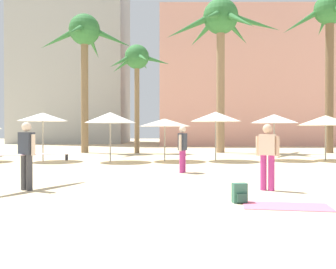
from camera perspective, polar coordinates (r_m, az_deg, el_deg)
name	(u,v)px	position (r m, az deg, el deg)	size (l,w,h in m)	color
ground	(167,235)	(5.55, -0.22, -15.48)	(120.00, 120.00, 0.00)	beige
hotel_pink	(250,81)	(40.60, 12.78, 8.15)	(19.34, 9.89, 13.65)	#DB9989
palm_tree_far_left	(330,25)	(27.82, 24.11, 15.39)	(6.42, 6.52, 10.76)	brown
palm_tree_left	(137,63)	(25.08, -4.91, 11.08)	(4.22, 4.41, 7.33)	brown
palm_tree_right	(85,40)	(26.13, -12.97, 14.24)	(6.53, 6.51, 9.44)	brown
palm_tree_far_right	(221,28)	(26.17, 8.34, 16.29)	(7.87, 7.46, 10.56)	#896B4C
cafe_umbrella_0	(43,117)	(18.96, -19.08, 2.63)	(2.42, 2.42, 2.41)	gray
cafe_umbrella_1	(216,117)	(18.32, 7.50, 2.79)	(2.53, 2.53, 2.46)	gray
cafe_umbrella_3	(110,118)	(17.85, -9.07, 2.65)	(2.48, 2.48, 2.42)	gray
cafe_umbrella_4	(326,120)	(20.02, 23.54, 2.05)	(2.80, 2.80, 2.30)	gray
cafe_umbrella_5	(274,119)	(19.34, 16.34, 2.39)	(2.39, 2.39, 2.35)	gray
cafe_umbrella_6	(165,123)	(18.04, -0.52, 1.89)	(2.60, 2.60, 2.12)	gray
beach_towel	(286,206)	(7.83, 18.12, -10.67)	(1.72, 0.81, 0.01)	#EF6684
backpack	(240,193)	(7.93, 11.21, -9.07)	(0.33, 0.28, 0.42)	#326350
person_near_left	(28,153)	(10.10, -21.11, -2.79)	(1.90, 2.85, 1.75)	#3D3D42
person_near_right	(183,147)	(13.16, 2.30, -2.00)	(0.36, 0.59, 1.70)	#B7337F
person_mid_center	(267,154)	(9.61, 15.36, -2.98)	(0.58, 0.38, 1.70)	#B7337F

